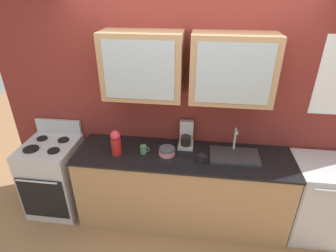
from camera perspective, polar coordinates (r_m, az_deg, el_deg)
The scene contains 11 objects.
ground_plane at distance 3.57m, azimuth 2.74°, elevation -18.26°, with size 10.00×10.00×0.00m, color #936B47.
back_wall_unit at distance 3.01m, azimuth 4.01°, elevation 6.30°, with size 4.34×0.46×2.70m.
counter at distance 3.26m, azimuth 2.93°, elevation -12.70°, with size 2.38×0.66×0.91m.
stove_range at distance 3.68m, azimuth -22.54°, elevation -9.63°, with size 0.60×0.67×1.09m.
sink_faucet at distance 3.02m, azimuth 13.76°, elevation -6.00°, with size 0.52×0.33×0.29m.
bowl_stack at distance 2.97m, azimuth -0.23°, elevation -5.30°, with size 0.18×0.18×0.08m.
vase at distance 2.97m, azimuth -10.84°, elevation -3.47°, with size 0.11×0.11×0.29m.
cup_near_sink at distance 2.86m, azimuth 7.06°, elevation -6.86°, with size 0.12×0.08×0.09m.
cup_near_bowls at distance 3.00m, azimuth -5.13°, elevation -4.90°, with size 0.11×0.07×0.09m.
dishwasher at distance 3.52m, azimuth 28.66°, elevation -13.31°, with size 0.60×0.64×0.91m.
coffee_maker at distance 3.11m, azimuth 3.83°, elevation -2.26°, with size 0.17×0.20×0.29m.
Camera 1 is at (0.16, -2.47, 2.58)m, focal length 29.09 mm.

